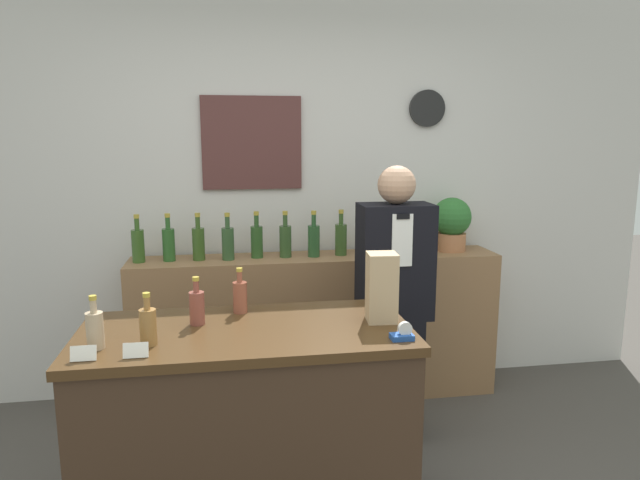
{
  "coord_description": "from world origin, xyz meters",
  "views": [
    {
      "loc": [
        -0.41,
        -1.81,
        1.74
      ],
      "look_at": [
        0.07,
        1.13,
        1.19
      ],
      "focal_mm": 32.0,
      "sensor_mm": 36.0,
      "label": 1
    }
  ],
  "objects_px": {
    "paper_bag": "(382,287)",
    "shopkeeper": "(394,308)",
    "tape_dispenser": "(403,334)",
    "potted_plant": "(452,222)"
  },
  "relations": [
    {
      "from": "paper_bag",
      "to": "shopkeeper",
      "type": "bearing_deg",
      "value": 68.53
    },
    {
      "from": "tape_dispenser",
      "to": "shopkeeper",
      "type": "bearing_deg",
      "value": 75.44
    },
    {
      "from": "tape_dispenser",
      "to": "potted_plant",
      "type": "bearing_deg",
      "value": 61.87
    },
    {
      "from": "paper_bag",
      "to": "tape_dispenser",
      "type": "relative_size",
      "value": 3.36
    },
    {
      "from": "shopkeeper",
      "to": "potted_plant",
      "type": "height_order",
      "value": "shopkeeper"
    },
    {
      "from": "potted_plant",
      "to": "paper_bag",
      "type": "bearing_deg",
      "value": -123.09
    },
    {
      "from": "shopkeeper",
      "to": "potted_plant",
      "type": "bearing_deg",
      "value": 47.75
    },
    {
      "from": "potted_plant",
      "to": "tape_dispenser",
      "type": "relative_size",
      "value": 4.01
    },
    {
      "from": "paper_bag",
      "to": "potted_plant",
      "type": "bearing_deg",
      "value": 56.91
    },
    {
      "from": "tape_dispenser",
      "to": "paper_bag",
      "type": "bearing_deg",
      "value": 95.8
    }
  ]
}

